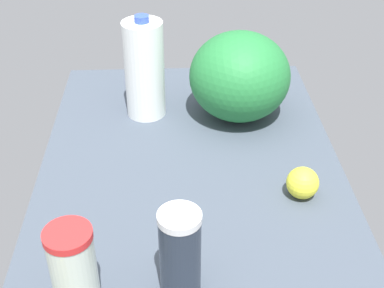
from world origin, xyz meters
TOP-DOWN VIEW (x-y plane):
  - countertop at (0.00, 0.00)cm, footprint 120.00×76.00cm
  - watermelon at (-29.09, 14.57)cm, footprint 28.13×28.13cm
  - milk_jug at (-31.38, -11.86)cm, footprint 11.16×11.16cm
  - shaker_bottle at (34.44, -3.71)cm, footprint 7.92×7.92cm
  - tumbler_cup at (37.01, -22.66)cm, footprint 8.59×8.59cm
  - lemon_far_back at (7.95, 25.22)cm, footprint 7.57×7.57cm

SIDE VIEW (x-z plane):
  - countertop at x=0.00cm, z-range 0.00..3.00cm
  - lemon_far_back at x=7.95cm, z-range 3.00..10.57cm
  - tumbler_cup at x=37.01cm, z-range 3.04..21.17cm
  - shaker_bottle at x=34.44cm, z-range 3.04..22.06cm
  - watermelon at x=-29.09cm, z-range 3.00..27.88cm
  - milk_jug at x=-31.38cm, z-range 2.22..31.82cm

